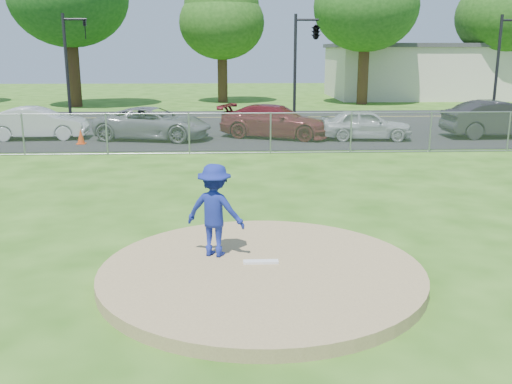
% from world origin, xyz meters
% --- Properties ---
extents(ground, '(120.00, 120.00, 0.00)m').
position_xyz_m(ground, '(0.00, 10.00, 0.00)').
color(ground, '#285813').
rests_on(ground, ground).
extents(pitchers_mound, '(5.40, 5.40, 0.20)m').
position_xyz_m(pitchers_mound, '(0.00, 0.00, 0.10)').
color(pitchers_mound, '#967E52').
rests_on(pitchers_mound, ground).
extents(pitching_rubber, '(0.60, 0.15, 0.04)m').
position_xyz_m(pitching_rubber, '(0.00, 0.20, 0.22)').
color(pitching_rubber, white).
rests_on(pitching_rubber, pitchers_mound).
extents(chain_link_fence, '(40.00, 0.06, 1.50)m').
position_xyz_m(chain_link_fence, '(0.00, 12.00, 0.75)').
color(chain_link_fence, gray).
rests_on(chain_link_fence, ground).
extents(parking_lot, '(50.00, 8.00, 0.01)m').
position_xyz_m(parking_lot, '(0.00, 16.50, 0.01)').
color(parking_lot, black).
rests_on(parking_lot, ground).
extents(street, '(60.00, 7.00, 0.01)m').
position_xyz_m(street, '(0.00, 24.00, 0.00)').
color(street, black).
rests_on(street, ground).
extents(commercial_building, '(16.40, 9.40, 4.30)m').
position_xyz_m(commercial_building, '(16.00, 38.00, 2.16)').
color(commercial_building, beige).
rests_on(commercial_building, ground).
extents(tree_center, '(6.16, 6.16, 9.84)m').
position_xyz_m(tree_center, '(-1.00, 34.00, 6.47)').
color(tree_center, '#382214').
rests_on(tree_center, ground).
extents(tree_far_right, '(6.72, 6.72, 10.74)m').
position_xyz_m(tree_far_right, '(20.00, 35.00, 7.06)').
color(tree_far_right, '#392014').
rests_on(tree_far_right, ground).
extents(traffic_signal_left, '(1.28, 0.20, 5.60)m').
position_xyz_m(traffic_signal_left, '(-8.76, 22.00, 3.36)').
color(traffic_signal_left, black).
rests_on(traffic_signal_left, ground).
extents(traffic_signal_center, '(1.42, 2.48, 5.60)m').
position_xyz_m(traffic_signal_center, '(3.97, 22.00, 4.61)').
color(traffic_signal_center, black).
rests_on(traffic_signal_center, ground).
extents(traffic_signal_right, '(1.28, 0.20, 5.60)m').
position_xyz_m(traffic_signal_right, '(14.24, 22.00, 3.36)').
color(traffic_signal_right, black).
rests_on(traffic_signal_right, ground).
extents(pitcher, '(1.20, 0.94, 1.63)m').
position_xyz_m(pitcher, '(-0.78, 0.64, 1.02)').
color(pitcher, navy).
rests_on(pitcher, pitchers_mound).
extents(traffic_cone, '(0.32, 0.32, 0.62)m').
position_xyz_m(traffic_cone, '(-6.59, 14.53, 0.32)').
color(traffic_cone, '#E13D0B').
rests_on(traffic_cone, parking_lot).
extents(parked_car_white, '(4.26, 1.75, 1.37)m').
position_xyz_m(parked_car_white, '(-8.78, 16.00, 0.70)').
color(parked_car_white, silver).
rests_on(parked_car_white, parking_lot).
extents(parked_car_gray, '(5.32, 3.29, 1.38)m').
position_xyz_m(parked_car_gray, '(-3.79, 15.69, 0.70)').
color(parked_car_gray, slate).
rests_on(parked_car_gray, parking_lot).
extents(parked_car_darkred, '(5.30, 3.67, 1.43)m').
position_xyz_m(parked_car_darkred, '(1.50, 15.96, 0.72)').
color(parked_car_darkred, maroon).
rests_on(parked_car_darkred, parking_lot).
extents(parked_car_pearl, '(3.94, 1.85, 1.31)m').
position_xyz_m(parked_car_pearl, '(5.31, 15.18, 0.66)').
color(parked_car_pearl, '#B8BBBD').
rests_on(parked_car_pearl, parking_lot).
extents(parked_car_charcoal, '(4.88, 1.84, 1.59)m').
position_xyz_m(parked_car_charcoal, '(11.35, 15.60, 0.81)').
color(parked_car_charcoal, '#242426').
rests_on(parked_car_charcoal, parking_lot).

